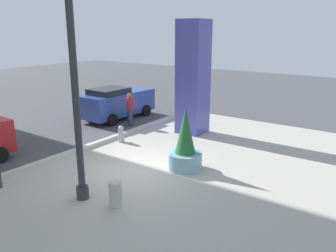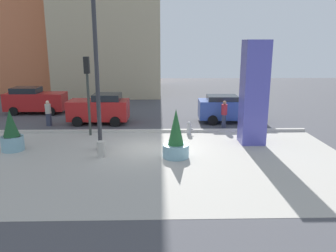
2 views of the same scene
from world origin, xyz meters
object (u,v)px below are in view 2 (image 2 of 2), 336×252
object	(u,v)px
potted_plant_near_right	(12,134)
pedestrian_on_sidewalk	(48,112)
potted_plant_near_left	(176,139)
pedestrian_by_curb	(224,113)
traffic_light_corner	(88,83)
car_far_lane	(35,100)
lamp_post	(97,72)
concrete_bollard	(101,149)
art_pillar_blue	(254,93)
car_curb_east	(100,109)
car_intersection	(231,108)
fire_hydrant	(189,128)

from	to	relation	value
potted_plant_near_right	pedestrian_on_sidewalk	world-z (taller)	potted_plant_near_right
potted_plant_near_left	pedestrian_by_curb	bearing A→B (deg)	59.36
traffic_light_corner	car_far_lane	size ratio (longest dim) A/B	1.01
lamp_post	pedestrian_by_curb	world-z (taller)	lamp_post
potted_plant_near_right	concrete_bollard	world-z (taller)	potted_plant_near_right
potted_plant_near_left	concrete_bollard	bearing A→B (deg)	178.08
lamp_post	concrete_bollard	distance (m)	3.59
potted_plant_near_right	traffic_light_corner	xyz separation A→B (m)	(3.21, 2.71, 2.11)
art_pillar_blue	pedestrian_on_sidewalk	size ratio (longest dim) A/B	3.24
potted_plant_near_left	potted_plant_near_right	size ratio (longest dim) A/B	1.12
art_pillar_blue	car_curb_east	distance (m)	9.96
lamp_post	car_intersection	world-z (taller)	lamp_post
traffic_light_corner	pedestrian_on_sidewalk	distance (m)	4.33
potted_plant_near_left	car_curb_east	size ratio (longest dim) A/B	0.58
lamp_post	car_curb_east	bearing A→B (deg)	99.77
concrete_bollard	pedestrian_by_curb	xyz separation A→B (m)	(6.62, 5.30, 0.57)
car_far_lane	pedestrian_by_curb	bearing A→B (deg)	-20.00
fire_hydrant	pedestrian_on_sidewalk	xyz separation A→B (m)	(-8.65, 2.27, 0.53)
pedestrian_on_sidewalk	pedestrian_by_curb	bearing A→B (deg)	-4.19
potted_plant_near_left	pedestrian_on_sidewalk	distance (m)	9.90
lamp_post	pedestrian_on_sidewalk	distance (m)	7.06
fire_hydrant	car_intersection	world-z (taller)	car_intersection
car_curb_east	potted_plant_near_right	bearing A→B (deg)	-120.03
potted_plant_near_right	car_far_lane	size ratio (longest dim) A/B	0.47
car_far_lane	car_curb_east	bearing A→B (deg)	-32.06
lamp_post	car_far_lane	world-z (taller)	lamp_post
potted_plant_near_left	car_curb_east	bearing A→B (deg)	123.86
pedestrian_by_curb	fire_hydrant	bearing A→B (deg)	-146.92
fire_hydrant	pedestrian_on_sidewalk	distance (m)	8.96
lamp_post	concrete_bollard	size ratio (longest dim) A/B	10.33
traffic_light_corner	car_far_lane	bearing A→B (deg)	130.04
car_far_lane	concrete_bollard	bearing A→B (deg)	-57.09
potted_plant_near_left	car_intersection	bearing A→B (deg)	60.57
car_curb_east	traffic_light_corner	bearing A→B (deg)	-91.10
car_far_lane	pedestrian_on_sidewalk	xyz separation A→B (m)	(2.24, -3.99, -0.08)
potted_plant_near_right	fire_hydrant	bearing A→B (deg)	17.24
potted_plant_near_right	lamp_post	bearing A→B (deg)	0.28
car_intersection	pedestrian_on_sidewalk	size ratio (longest dim) A/B	2.69
potted_plant_near_right	fire_hydrant	size ratio (longest dim) A/B	2.69
fire_hydrant	pedestrian_on_sidewalk	size ratio (longest dim) A/B	0.46
art_pillar_blue	car_curb_east	bearing A→B (deg)	151.72
lamp_post	potted_plant_near_right	bearing A→B (deg)	-179.72
concrete_bollard	pedestrian_on_sidewalk	bearing A→B (deg)	125.11
lamp_post	art_pillar_blue	size ratio (longest dim) A/B	1.47
car_curb_east	concrete_bollard	bearing A→B (deg)	-79.99
art_pillar_blue	potted_plant_near_left	bearing A→B (deg)	-151.42
concrete_bollard	pedestrian_by_curb	bearing A→B (deg)	38.70
art_pillar_blue	traffic_light_corner	world-z (taller)	art_pillar_blue
car_curb_east	pedestrian_on_sidewalk	distance (m)	3.17
car_intersection	pedestrian_on_sidewalk	world-z (taller)	car_intersection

